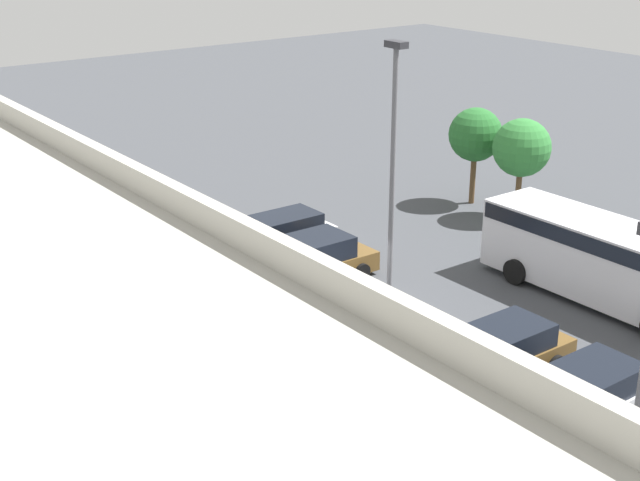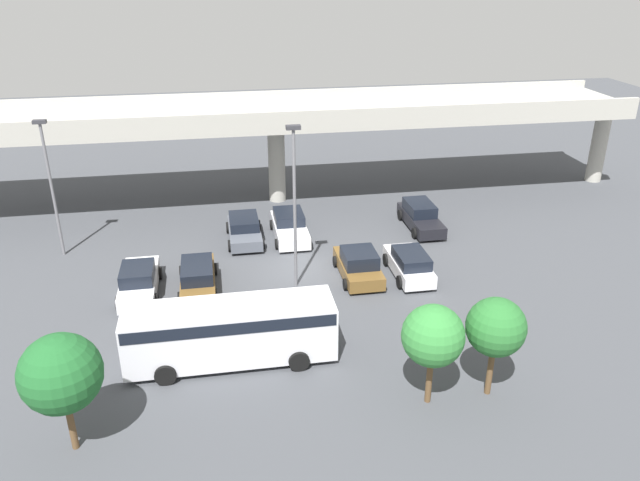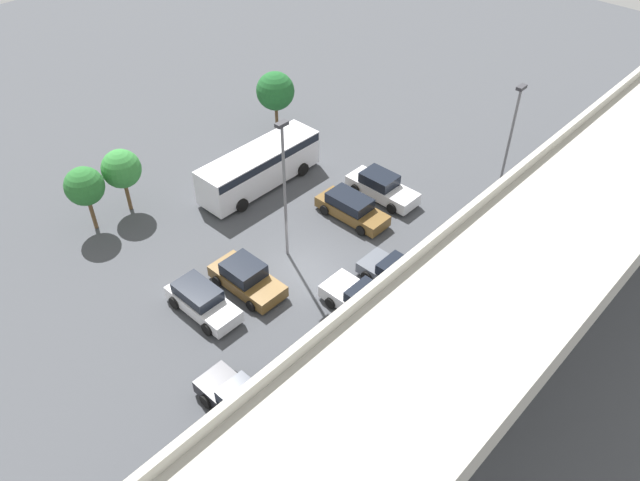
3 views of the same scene
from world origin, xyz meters
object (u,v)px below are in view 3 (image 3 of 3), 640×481
object	(u,v)px
parked_car_0	(381,187)
lamp_post_mid_lot	(510,137)
parked_car_3	(366,303)
parked_car_6	(244,405)
parked_car_1	(351,208)
tree_front_centre	(121,169)
tree_front_right	(84,186)
tree_front_left	(275,91)
parked_car_2	(400,276)
parked_car_5	(202,301)
lamp_post_near_aisle	(284,183)
parked_car_4	(246,278)
shuttle_bus	(260,165)

from	to	relation	value
parked_car_0	lamp_post_mid_lot	size ratio (longest dim) A/B	0.61
parked_car_3	parked_car_6	xyz separation A→B (m)	(8.45, 0.06, 0.03)
parked_car_3	parked_car_1	bearing A→B (deg)	-43.71
tree_front_centre	tree_front_right	bearing A→B (deg)	1.60
lamp_post_mid_lot	tree_front_right	bearing A→B (deg)	-40.53
parked_car_0	tree_front_centre	bearing A→B (deg)	-132.38
parked_car_3	parked_car_6	world-z (taller)	parked_car_6
parked_car_1	tree_front_left	distance (m)	12.07
parked_car_2	parked_car_5	xyz separation A→B (m)	(8.48, -6.35, 0.04)
lamp_post_near_aisle	tree_front_right	size ratio (longest dim) A/B	2.04
parked_car_1	parked_car_4	size ratio (longest dim) A/B	1.08
lamp_post_near_aisle	tree_front_left	xyz separation A→B (m)	(-9.36, -10.55, -1.83)
parked_car_1	tree_front_left	xyz separation A→B (m)	(-4.28, -11.02, 2.43)
parked_car_0	parked_car_2	size ratio (longest dim) A/B	1.08
parked_car_0	shuttle_bus	xyz separation A→B (m)	(4.40, -6.65, 0.83)
parked_car_4	tree_front_right	distance (m)	11.19
parked_car_1	lamp_post_near_aisle	xyz separation A→B (m)	(5.08, -0.47, 4.27)
parked_car_4	tree_front_centre	world-z (taller)	tree_front_centre
shuttle_bus	lamp_post_near_aisle	xyz separation A→B (m)	(3.65, 6.18, 3.42)
parked_car_2	tree_front_right	world-z (taller)	tree_front_right
lamp_post_near_aisle	parked_car_6	bearing A→B (deg)	35.44
parked_car_5	lamp_post_mid_lot	world-z (taller)	lamp_post_mid_lot
parked_car_3	tree_front_centre	xyz separation A→B (m)	(3.24, -16.59, 2.28)
lamp_post_mid_lot	tree_front_right	xyz separation A→B (m)	(19.10, -16.33, -1.61)
lamp_post_near_aisle	tree_front_centre	xyz separation A→B (m)	(3.74, -10.28, -2.00)
parked_car_3	parked_car_6	distance (m)	8.45
parked_car_3	parked_car_5	distance (m)	8.51
parked_car_1	lamp_post_mid_lot	world-z (taller)	lamp_post_mid_lot
shuttle_bus	tree_front_centre	bearing A→B (deg)	-29.04
shuttle_bus	lamp_post_near_aisle	world-z (taller)	lamp_post_near_aisle
tree_front_centre	parked_car_2	bearing A→B (deg)	109.93
parked_car_1	lamp_post_near_aisle	distance (m)	6.65
parked_car_0	parked_car_6	distance (m)	17.99
parked_car_4	parked_car_2	bearing A→B (deg)	44.01
lamp_post_near_aisle	tree_front_right	xyz separation A→B (m)	(6.25, -10.21, -1.95)
parked_car_1	parked_car_6	bearing A→B (deg)	-67.20
shuttle_bus	tree_front_left	distance (m)	7.37
parked_car_0	tree_front_centre	xyz separation A→B (m)	(11.78, -10.75, 2.25)
parked_car_4	shuttle_bus	xyz separation A→B (m)	(-7.12, -6.56, 0.85)
parked_car_2	parked_car_3	xyz separation A→B (m)	(2.79, -0.03, 0.02)
lamp_post_mid_lot	tree_front_right	size ratio (longest dim) A/B	1.88
lamp_post_mid_lot	tree_front_left	bearing A→B (deg)	-78.19
tree_front_centre	tree_front_right	size ratio (longest dim) A/B	1.00
parked_car_2	parked_car_4	distance (m)	8.29
parked_car_0	tree_front_left	xyz separation A→B (m)	(-1.32, -11.02, 2.42)
tree_front_right	parked_car_1	bearing A→B (deg)	136.70
lamp_post_mid_lot	lamp_post_near_aisle	bearing A→B (deg)	-25.46
parked_car_1	parked_car_6	size ratio (longest dim) A/B	0.97
shuttle_bus	lamp_post_mid_lot	bearing A→B (deg)	126.79
parked_car_0	tree_front_right	distance (m)	18.00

